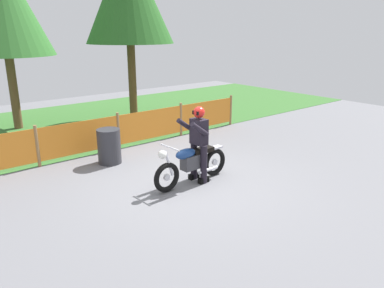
# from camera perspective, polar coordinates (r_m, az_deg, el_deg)

# --- Properties ---
(ground) EXTENTS (24.00, 24.00, 0.02)m
(ground) POSITION_cam_1_polar(r_m,az_deg,el_deg) (8.36, -0.57, -5.90)
(ground) COLOR slate
(grass_verge) EXTENTS (24.00, 7.20, 0.01)m
(grass_verge) POSITION_cam_1_polar(r_m,az_deg,el_deg) (13.97, -18.16, 2.81)
(grass_verge) COLOR #386B2D
(grass_verge) RESTS_ON ground
(barrier_fence) EXTENTS (8.94, 0.08, 1.05)m
(barrier_fence) POSITION_cam_1_polar(r_m,az_deg,el_deg) (10.65, -11.16, 2.03)
(barrier_fence) COLOR olive
(barrier_fence) RESTS_ON ground
(tree_leftmost) EXTENTS (2.98, 2.98, 5.74)m
(tree_leftmost) POSITION_cam_1_polar(r_m,az_deg,el_deg) (13.77, -27.09, 18.76)
(tree_leftmost) COLOR brown
(tree_leftmost) RESTS_ON ground
(motorcycle_lead) EXTENTS (2.04, 0.60, 0.97)m
(motorcycle_lead) POSITION_cam_1_polar(r_m,az_deg,el_deg) (8.13, -0.06, -2.93)
(motorcycle_lead) COLOR black
(motorcycle_lead) RESTS_ON ground
(rider_lead) EXTENTS (0.57, 0.56, 1.69)m
(rider_lead) POSITION_cam_1_polar(r_m,az_deg,el_deg) (8.12, 0.97, 0.37)
(rider_lead) COLOR black
(rider_lead) RESTS_ON ground
(oil_drum) EXTENTS (0.58, 0.58, 0.88)m
(oil_drum) POSITION_cam_1_polar(r_m,az_deg,el_deg) (9.61, -12.51, -0.34)
(oil_drum) COLOR #2D2D33
(oil_drum) RESTS_ON ground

